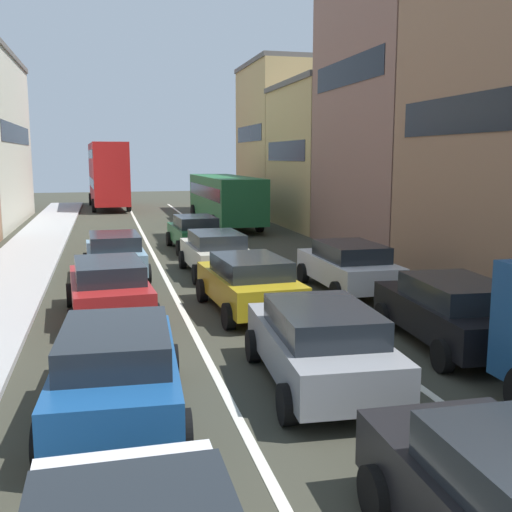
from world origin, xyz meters
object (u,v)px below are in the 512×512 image
(hatchback_centre_lane_third, at_px, (249,282))
(bus_far_queue_secondary, at_px, (108,172))
(sedan_centre_lane_fifth, at_px, (195,232))
(sedan_centre_lane_second, at_px, (320,343))
(sedan_left_lane_third, at_px, (109,287))
(coupe_centre_lane_fourth, at_px, (216,252))
(bus_mid_queue_primary, at_px, (225,196))
(sedan_right_lane_behind_truck, at_px, (452,311))
(wagon_left_lane_second, at_px, (117,368))
(sedan_left_lane_fourth, at_px, (115,254))
(wagon_right_lane_far, at_px, (348,265))

(hatchback_centre_lane_third, relative_size, bus_far_queue_secondary, 0.41)
(sedan_centre_lane_fifth, bearing_deg, sedan_centre_lane_second, 177.15)
(sedan_left_lane_third, distance_m, coupe_centre_lane_fourth, 6.16)
(sedan_left_lane_third, bearing_deg, bus_mid_queue_primary, -23.03)
(sedan_right_lane_behind_truck, height_order, bus_far_queue_secondary, bus_far_queue_secondary)
(wagon_left_lane_second, distance_m, sedan_left_lane_third, 6.10)
(wagon_left_lane_second, bearing_deg, sedan_left_lane_fourth, 2.27)
(wagon_left_lane_second, bearing_deg, sedan_left_lane_third, 3.71)
(hatchback_centre_lane_third, bearing_deg, bus_mid_queue_primary, -12.70)
(sedan_centre_lane_fifth, height_order, sedan_right_lane_behind_truck, same)
(sedan_right_lane_behind_truck, height_order, wagon_right_lane_far, same)
(hatchback_centre_lane_third, relative_size, sedan_left_lane_fourth, 1.01)
(sedan_left_lane_fourth, bearing_deg, coupe_centre_lane_fourth, -98.69)
(sedan_left_lane_fourth, height_order, sedan_right_lane_behind_truck, same)
(coupe_centre_lane_fourth, height_order, sedan_right_lane_behind_truck, same)
(sedan_right_lane_behind_truck, bearing_deg, hatchback_centre_lane_third, 45.72)
(sedan_centre_lane_fifth, bearing_deg, bus_far_queue_secondary, 6.39)
(sedan_centre_lane_second, bearing_deg, sedan_centre_lane_fifth, 2.86)
(sedan_centre_lane_second, bearing_deg, hatchback_centre_lane_third, 3.64)
(bus_far_queue_secondary, bearing_deg, sedan_left_lane_fourth, 176.99)
(coupe_centre_lane_fourth, distance_m, sedan_left_lane_fourth, 3.40)
(wagon_right_lane_far, distance_m, bus_far_queue_secondary, 33.08)
(hatchback_centre_lane_third, relative_size, wagon_right_lane_far, 1.02)
(sedan_left_lane_fourth, distance_m, sedan_centre_lane_fifth, 6.42)
(wagon_right_lane_far, bearing_deg, wagon_left_lane_second, 137.01)
(wagon_left_lane_second, bearing_deg, coupe_centre_lane_fourth, -14.63)
(sedan_left_lane_fourth, height_order, wagon_right_lane_far, same)
(sedan_left_lane_fourth, xyz_separation_m, bus_mid_queue_primary, (6.54, 14.02, 0.96))
(wagon_left_lane_second, xyz_separation_m, bus_far_queue_secondary, (0.25, 39.81, 2.03))
(sedan_centre_lane_second, height_order, hatchback_centre_lane_third, same)
(sedan_left_lane_third, relative_size, bus_far_queue_secondary, 0.42)
(sedan_left_lane_third, distance_m, sedan_right_lane_behind_truck, 8.21)
(wagon_left_lane_second, relative_size, bus_mid_queue_primary, 0.42)
(sedan_centre_lane_second, xyz_separation_m, bus_far_queue_secondary, (-3.24, 39.36, 2.03))
(sedan_left_lane_third, distance_m, bus_mid_queue_primary, 20.58)
(hatchback_centre_lane_third, bearing_deg, sedan_centre_lane_second, 176.72)
(sedan_left_lane_third, relative_size, bus_mid_queue_primary, 0.42)
(coupe_centre_lane_fourth, distance_m, bus_mid_queue_primary, 14.79)
(hatchback_centre_lane_third, height_order, sedan_centre_lane_fifth, same)
(sedan_right_lane_behind_truck, bearing_deg, coupe_centre_lane_fourth, 24.30)
(sedan_centre_lane_second, height_order, sedan_centre_lane_fifth, same)
(sedan_centre_lane_second, bearing_deg, bus_mid_queue_primary, -3.80)
(sedan_centre_lane_second, xyz_separation_m, sedan_left_lane_third, (-3.54, 5.65, 0.00))
(sedan_centre_lane_fifth, bearing_deg, hatchback_centre_lane_third, 176.77)
(sedan_left_lane_third, relative_size, sedan_left_lane_fourth, 1.01)
(sedan_left_lane_fourth, xyz_separation_m, bus_far_queue_secondary, (0.07, 28.33, 2.03))
(sedan_centre_lane_fifth, bearing_deg, sedan_right_lane_behind_truck, -169.68)
(sedan_left_lane_fourth, bearing_deg, bus_far_queue_secondary, -2.23)
(bus_mid_queue_primary, bearing_deg, sedan_left_lane_fourth, 154.44)
(wagon_left_lane_second, bearing_deg, sedan_centre_lane_fifth, -9.17)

